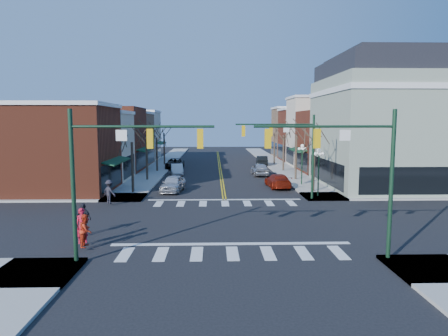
{
  "coord_description": "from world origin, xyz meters",
  "views": [
    {
      "loc": [
        -0.96,
        -25.67,
        6.62
      ],
      "look_at": [
        -0.07,
        7.14,
        2.8
      ],
      "focal_mm": 32.0,
      "sensor_mm": 36.0,
      "label": 1
    }
  ],
  "objects": [
    {
      "name": "car_left_far",
      "position": [
        -6.4,
        30.56,
        0.72
      ],
      "size": [
        2.41,
        5.17,
        1.43
      ],
      "primitive_type": "imported",
      "rotation": [
        0.0,
        0.0,
        -0.01
      ],
      "color": "black",
      "rests_on": "ground"
    },
    {
      "name": "car_left_near",
      "position": [
        -4.8,
        11.89,
        0.77
      ],
      "size": [
        2.43,
        4.75,
        1.55
      ],
      "primitive_type": "imported",
      "rotation": [
        0.0,
        0.0,
        -0.14
      ],
      "color": "silver",
      "rests_on": "ground"
    },
    {
      "name": "bldg_right_brick_a",
      "position": [
        15.5,
        25.75,
        4.0
      ],
      "size": [
        10.0,
        8.5,
        8.0
      ],
      "primitive_type": "cube",
      "color": "maroon",
      "rests_on": "ground"
    },
    {
      "name": "tree_left_d",
      "position": [
        -8.4,
        35.0,
        2.45
      ],
      "size": [
        0.24,
        0.24,
        4.9
      ],
      "primitive_type": "cylinder",
      "color": "#382B21",
      "rests_on": "ground"
    },
    {
      "name": "tree_left_c",
      "position": [
        -8.4,
        27.0,
        2.27
      ],
      "size": [
        0.24,
        0.24,
        4.55
      ],
      "primitive_type": "cylinder",
      "color": "#382B21",
      "rests_on": "ground"
    },
    {
      "name": "sidewalk_right",
      "position": [
        8.75,
        20.0,
        0.07
      ],
      "size": [
        3.5,
        70.0,
        0.15
      ],
      "primitive_type": "cube",
      "color": "#9E9B93",
      "rests_on": "ground"
    },
    {
      "name": "sidewalk_left",
      "position": [
        -8.75,
        20.0,
        0.07
      ],
      "size": [
        3.5,
        70.0,
        0.15
      ],
      "primitive_type": "cube",
      "color": "#9E9B93",
      "rests_on": "ground"
    },
    {
      "name": "bldg_left_brick_a",
      "position": [
        -15.5,
        11.75,
        4.0
      ],
      "size": [
        10.0,
        8.5,
        8.0
      ],
      "primitive_type": "cube",
      "color": "maroon",
      "rests_on": "ground"
    },
    {
      "name": "traffic_mast_near_right",
      "position": [
        5.55,
        -7.4,
        4.71
      ],
      "size": [
        6.6,
        0.28,
        7.2
      ],
      "color": "#14331E",
      "rests_on": "ground"
    },
    {
      "name": "tree_right_a",
      "position": [
        8.4,
        11.0,
        2.31
      ],
      "size": [
        0.24,
        0.24,
        4.62
      ],
      "primitive_type": "cylinder",
      "color": "#382B21",
      "rests_on": "ground"
    },
    {
      "name": "traffic_mast_near_left",
      "position": [
        -5.55,
        -7.4,
        4.71
      ],
      "size": [
        6.6,
        0.28,
        7.2
      ],
      "color": "#14331E",
      "rests_on": "ground"
    },
    {
      "name": "bldg_left_brick_b",
      "position": [
        -15.5,
        27.5,
        4.25
      ],
      "size": [
        10.0,
        9.0,
        8.5
      ],
      "primitive_type": "cube",
      "color": "maroon",
      "rests_on": "ground"
    },
    {
      "name": "pedestrian_dark_b",
      "position": [
        -9.18,
        5.67,
        1.1
      ],
      "size": [
        1.41,
        1.3,
        1.91
      ],
      "primitive_type": "imported",
      "rotation": [
        0.0,
        0.0,
        2.51
      ],
      "color": "black",
      "rests_on": "sidewalk_left"
    },
    {
      "name": "tree_right_d",
      "position": [
        8.4,
        35.0,
        2.48
      ],
      "size": [
        0.24,
        0.24,
        4.97
      ],
      "primitive_type": "cylinder",
      "color": "#382B21",
      "rests_on": "ground"
    },
    {
      "name": "bldg_right_brick_b",
      "position": [
        15.5,
        41.0,
        4.25
      ],
      "size": [
        10.0,
        8.0,
        8.5
      ],
      "primitive_type": "cube",
      "color": "maroon",
      "rests_on": "ground"
    },
    {
      "name": "victorian_corner",
      "position": [
        16.5,
        14.5,
        6.66
      ],
      "size": [
        12.25,
        14.25,
        13.3
      ],
      "color": "gray",
      "rests_on": "ground"
    },
    {
      "name": "pedestrian_red_a",
      "position": [
        -7.95,
        -4.69,
        1.1
      ],
      "size": [
        0.81,
        0.69,
        1.9
      ],
      "primitive_type": "imported",
      "rotation": [
        0.0,
        0.0,
        0.4
      ],
      "color": "#B3132A",
      "rests_on": "sidewalk_left"
    },
    {
      "name": "bldg_left_stucco_a",
      "position": [
        -15.5,
        19.5,
        3.75
      ],
      "size": [
        10.0,
        7.0,
        7.5
      ],
      "primitive_type": "cube",
      "color": "beige",
      "rests_on": "ground"
    },
    {
      "name": "traffic_mast_far_right",
      "position": [
        5.55,
        7.4,
        4.71
      ],
      "size": [
        6.6,
        0.28,
        7.2
      ],
      "color": "#14331E",
      "rests_on": "ground"
    },
    {
      "name": "tree_right_c",
      "position": [
        8.4,
        27.0,
        2.42
      ],
      "size": [
        0.24,
        0.24,
        4.83
      ],
      "primitive_type": "cylinder",
      "color": "#382B21",
      "rests_on": "ground"
    },
    {
      "name": "tree_left_b",
      "position": [
        -8.4,
        19.0,
        2.52
      ],
      "size": [
        0.24,
        0.24,
        5.04
      ],
      "primitive_type": "cylinder",
      "color": "#382B21",
      "rests_on": "ground"
    },
    {
      "name": "bldg_right_tan",
      "position": [
        15.5,
        49.0,
        4.5
      ],
      "size": [
        10.0,
        8.0,
        9.0
      ],
      "primitive_type": "cube",
      "color": "#977253",
      "rests_on": "ground"
    },
    {
      "name": "ground",
      "position": [
        0.0,
        0.0,
        0.0
      ],
      "size": [
        160.0,
        160.0,
        0.0
      ],
      "primitive_type": "plane",
      "color": "black",
      "rests_on": "ground"
    },
    {
      "name": "lamppost_midblock",
      "position": [
        8.2,
        15.0,
        2.96
      ],
      "size": [
        0.36,
        0.36,
        4.33
      ],
      "color": "#14331E",
      "rests_on": "ground"
    },
    {
      "name": "bldg_right_stucco",
      "position": [
        15.5,
        33.5,
        5.0
      ],
      "size": [
        10.0,
        7.0,
        10.0
      ],
      "primitive_type": "cube",
      "color": "beige",
      "rests_on": "ground"
    },
    {
      "name": "pedestrian_dark_a",
      "position": [
        -8.53,
        -2.74,
        1.03
      ],
      "size": [
        1.12,
        0.81,
        1.77
      ],
      "primitive_type": "imported",
      "rotation": [
        0.0,
        0.0,
        -0.41
      ],
      "color": "black",
      "rests_on": "sidewalk_left"
    },
    {
      "name": "car_left_mid",
      "position": [
        -5.48,
        23.86,
        0.67
      ],
      "size": [
        1.94,
        4.23,
        1.34
      ],
      "primitive_type": "imported",
      "rotation": [
        0.0,
        0.0,
        0.13
      ],
      "color": "silver",
      "rests_on": "ground"
    },
    {
      "name": "bldg_left_stucco_b",
      "position": [
        -15.5,
        43.5,
        4.1
      ],
      "size": [
        10.0,
        8.0,
        8.2
      ],
      "primitive_type": "cube",
      "color": "beige",
      "rests_on": "ground"
    },
    {
      "name": "lamppost_corner",
      "position": [
        8.2,
        8.5,
        2.96
      ],
      "size": [
        0.36,
        0.36,
        4.33
      ],
      "color": "#14331E",
      "rests_on": "ground"
    },
    {
      "name": "pedestrian_red_b",
      "position": [
        -7.58,
        -5.33,
        1.01
      ],
      "size": [
        0.67,
        0.86,
        1.73
      ],
      "primitive_type": "imported",
      "rotation": [
        0.0,
        0.0,
        1.55
      ],
      "color": "red",
      "rests_on": "sidewalk_left"
    },
    {
      "name": "car_right_far",
      "position": [
        6.4,
        34.19,
        0.74
      ],
      "size": [
        1.83,
        4.59,
        1.49
      ],
      "primitive_type": "imported",
      "rotation": [
        0.0,
        0.0,
        3.08
      ],
      "color": "black",
      "rests_on": "ground"
    },
    {
      "name": "tree_right_b",
      "position": [
        8.4,
        19.0,
        2.59
      ],
      "size": [
        0.24,
        0.24,
        5.18
      ],
      "primitive_type": "cylinder",
      "color": "#382B21",
      "rests_on": "ground"
    },
    {
      "name": "car_right_mid",
      "position": [
        4.8,
        23.07,
        0.78
      ],
      "size": [
        2.0,
        4.65,
        1.56
      ],
      "primitive_type": "imported",
      "rotation": [
        0.0,
        0.0,
        3.18
      ],
      "color": "#A7A7AC",
      "rests_on": "ground"
    },
    {
      "name": "tree_left_a",
      "position": [
        -8.4,
        11.0,
        2.38
      ],
      "size": [
        0.24,
        0.24,
        4.76
      ],
      "primitive_type": "cylinder",
      "color": "#382B21",
      "rests_on": "ground"
    },
    {
      "name": "car_right_near",
      "position": [
        5.54,
        13.9,
        0.7
      ],
      "size": [
        2.28,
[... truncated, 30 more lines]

